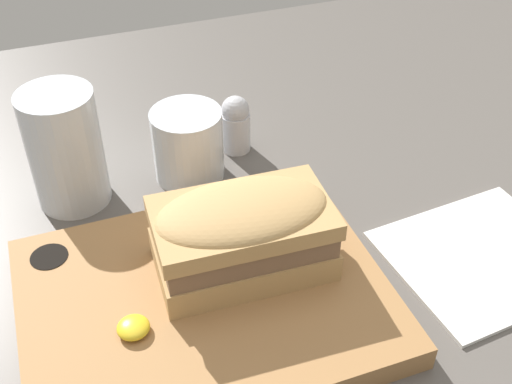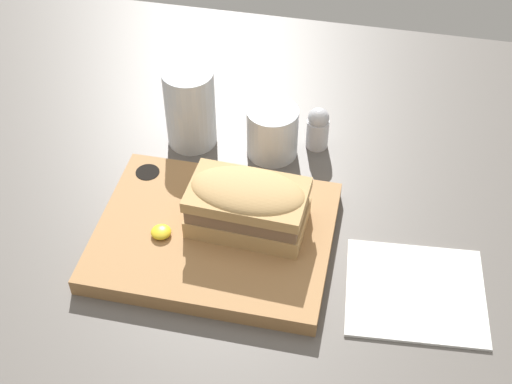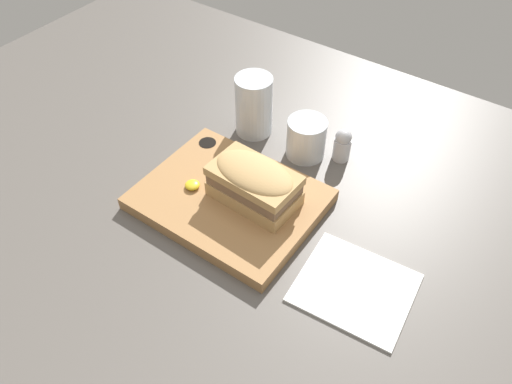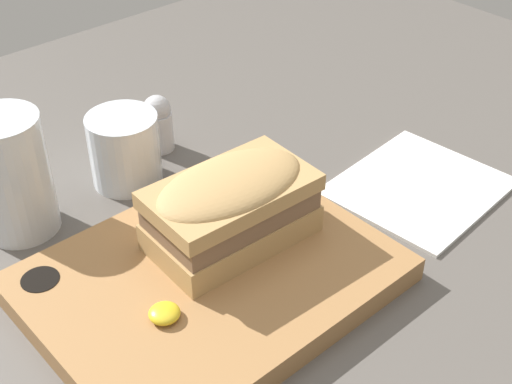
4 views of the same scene
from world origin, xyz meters
TOP-DOWN VIEW (x-y plane):
  - dining_table at (0.00, 0.00)cm, footprint 152.46×123.33cm
  - serving_board at (2.91, 5.00)cm, footprint 30.11×23.73cm
  - sandwich at (7.06, 6.67)cm, footprint 15.12×9.20cm
  - mustard_dollop at (-3.37, 2.71)cm, footprint 2.60×2.60cm
  - water_glass at (-5.33, 24.11)cm, footprint 7.36×7.36cm
  - wine_glass at (6.91, 23.95)cm, footprint 7.49×7.49cm
  - napkin at (29.03, 1.98)cm, footprint 18.03×16.21cm
  - salt_shaker at (13.16, 26.80)cm, footprint 3.29×3.29cm

SIDE VIEW (x-z plane):
  - dining_table at x=0.00cm, z-range 0.00..2.00cm
  - napkin at x=29.03cm, z-range 2.00..2.40cm
  - serving_board at x=2.91cm, z-range 1.98..4.43cm
  - mustard_dollop at x=-3.37cm, z-range 4.40..5.44cm
  - salt_shaker at x=13.16cm, z-range 2.02..8.76cm
  - wine_glass at x=6.91cm, z-range 1.75..9.53cm
  - water_glass at x=-5.33cm, z-range 1.17..13.53cm
  - sandwich at x=7.06cm, z-range 4.67..11.97cm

